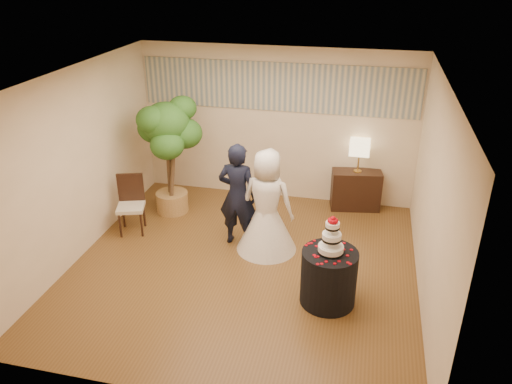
% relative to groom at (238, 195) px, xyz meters
% --- Properties ---
extents(floor, '(5.00, 5.00, 0.00)m').
position_rel_groom_xyz_m(floor, '(0.25, -0.65, -0.84)').
color(floor, brown).
rests_on(floor, ground).
extents(ceiling, '(5.00, 5.00, 0.00)m').
position_rel_groom_xyz_m(ceiling, '(0.25, -0.65, 1.96)').
color(ceiling, white).
rests_on(ceiling, wall_back).
extents(wall_back, '(5.00, 0.06, 2.80)m').
position_rel_groom_xyz_m(wall_back, '(0.25, 1.85, 0.56)').
color(wall_back, beige).
rests_on(wall_back, ground).
extents(wall_front, '(5.00, 0.06, 2.80)m').
position_rel_groom_xyz_m(wall_front, '(0.25, -3.15, 0.56)').
color(wall_front, beige).
rests_on(wall_front, ground).
extents(wall_left, '(0.06, 5.00, 2.80)m').
position_rel_groom_xyz_m(wall_left, '(-2.25, -0.65, 0.56)').
color(wall_left, beige).
rests_on(wall_left, ground).
extents(wall_right, '(0.06, 5.00, 2.80)m').
position_rel_groom_xyz_m(wall_right, '(2.75, -0.65, 0.56)').
color(wall_right, beige).
rests_on(wall_right, ground).
extents(mural_border, '(4.90, 0.02, 0.85)m').
position_rel_groom_xyz_m(mural_border, '(0.25, 1.83, 1.26)').
color(mural_border, '#9DA090').
rests_on(mural_border, wall_back).
extents(groom, '(0.64, 0.44, 1.68)m').
position_rel_groom_xyz_m(groom, '(0.00, 0.00, 0.00)').
color(groom, black).
rests_on(groom, floor).
extents(bride, '(1.04, 1.04, 1.65)m').
position_rel_groom_xyz_m(bride, '(0.48, -0.08, -0.02)').
color(bride, white).
rests_on(bride, floor).
extents(cake_table, '(0.77, 0.77, 0.77)m').
position_rel_groom_xyz_m(cake_table, '(1.54, -1.19, -0.46)').
color(cake_table, black).
rests_on(cake_table, floor).
extents(wedding_cake, '(0.33, 0.33, 0.52)m').
position_rel_groom_xyz_m(wedding_cake, '(1.54, -1.19, 0.18)').
color(wedding_cake, white).
rests_on(wedding_cake, cake_table).
extents(console, '(0.92, 0.52, 0.72)m').
position_rel_groom_xyz_m(console, '(1.75, 1.64, -0.48)').
color(console, black).
rests_on(console, floor).
extents(table_lamp, '(0.35, 0.35, 0.58)m').
position_rel_groom_xyz_m(table_lamp, '(1.75, 1.64, 0.17)').
color(table_lamp, beige).
rests_on(table_lamp, console).
extents(ficus_tree, '(1.24, 1.24, 2.11)m').
position_rel_groom_xyz_m(ficus_tree, '(-1.44, 0.78, 0.21)').
color(ficus_tree, '#2C5F1E').
rests_on(ficus_tree, floor).
extents(side_chair, '(0.56, 0.58, 0.97)m').
position_rel_groom_xyz_m(side_chair, '(-1.80, -0.06, -0.36)').
color(side_chair, black).
rests_on(side_chair, floor).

